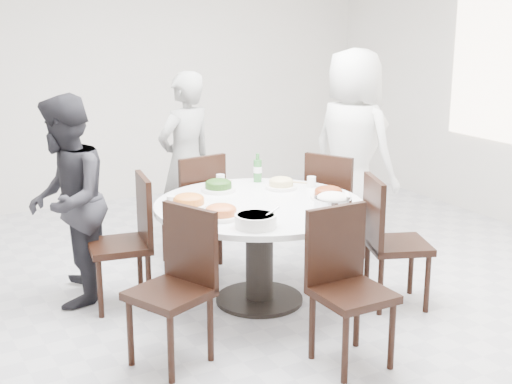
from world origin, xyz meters
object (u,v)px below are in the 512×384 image
diner_middle (186,162)px  soup_bowl (256,221)px  dining_table (259,253)px  chair_sw (169,290)px  diner_left (66,201)px  beverage_bottle (258,168)px  chair_nw (119,243)px  chair_ne (338,207)px  diner_right (352,150)px  chair_n (191,209)px  chair_s (353,291)px  rice_bowl (333,206)px  chair_se (398,242)px

diner_middle → soup_bowl: 1.86m
dining_table → diner_middle: diner_middle is taller
chair_sw → diner_left: (-0.27, 1.24, 0.29)m
soup_bowl → beverage_bottle: beverage_bottle is taller
chair_nw → chair_ne: bearing=99.9°
diner_right → chair_n: bearing=64.1°
chair_s → dining_table: bearing=91.0°
rice_bowl → soup_bowl: rice_bowl is taller
chair_sw → beverage_bottle: bearing=109.4°
soup_bowl → chair_n: bearing=82.0°
chair_nw → diner_left: size_ratio=0.62×
chair_n → diner_right: size_ratio=0.54×
chair_n → chair_sw: size_ratio=1.00×
diner_right → diner_left: bearing=75.4°
chair_s → chair_se: size_ratio=1.00×
chair_nw → diner_right: size_ratio=0.54×
chair_ne → rice_bowl: size_ratio=3.71×
chair_se → rice_bowl: bearing=105.8°
chair_n → diner_middle: size_ratio=0.60×
chair_n → diner_middle: (0.12, 0.38, 0.31)m
chair_sw → chair_se: size_ratio=1.00×
diner_left → soup_bowl: diner_left is taller
chair_s → diner_left: diner_left is taller
chair_sw → diner_right: 2.63m
chair_nw → beverage_bottle: bearing=105.9°
chair_sw → diner_middle: bearing=130.6°
chair_nw → beverage_bottle: 1.27m
chair_s → rice_bowl: (0.28, 0.62, 0.33)m
chair_n → soup_bowl: bearing=75.9°
chair_se → diner_middle: 2.07m
chair_sw → dining_table: bearing=98.0°
chair_n → chair_nw: bearing=28.1°
diner_middle → chair_n: bearing=54.2°
chair_ne → diner_middle: 1.38m
dining_table → chair_nw: bearing=154.6°
chair_ne → diner_right: diner_right is taller
chair_nw → rice_bowl: (1.21, -0.90, 0.33)m
chair_se → chair_s: bearing=146.4°
chair_se → diner_left: size_ratio=0.62×
chair_s → beverage_bottle: (0.28, 1.65, 0.39)m
diner_middle → beverage_bottle: 0.85m
chair_s → diner_right: diner_right is taller
chair_n → diner_middle: bearing=-114.4°
dining_table → rice_bowl: (0.30, -0.47, 0.43)m
chair_nw → rice_bowl: 1.54m
diner_right → diner_left: diner_right is taller
diner_right → soup_bowl: size_ratio=6.59×
chair_ne → diner_middle: size_ratio=0.60×
diner_middle → diner_left: bearing=11.2°
chair_nw → rice_bowl: chair_nw is taller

